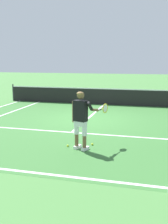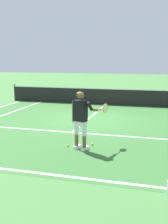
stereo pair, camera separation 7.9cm
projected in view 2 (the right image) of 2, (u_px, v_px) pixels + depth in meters
ground_plane at (88, 119)px, 11.94m from camera, size 80.00×80.00×0.00m
court_inner_surface at (83, 124)px, 11.05m from camera, size 10.98×10.40×0.00m
line_baseline at (25, 171)px, 6.31m from camera, size 10.98×0.10×0.01m
line_service at (72, 132)px, 9.72m from camera, size 8.23×0.10×0.01m
line_centre_service at (93, 115)px, 12.75m from camera, size 0.10×6.40×0.01m
tennis_net at (106, 96)px, 15.68m from camera, size 11.96×0.08×1.07m
tennis_player at (81, 117)px, 7.70m from camera, size 0.92×1.01×1.71m
tennis_ball_near_feet at (68, 146)px, 8.12m from camera, size 0.07×0.07×0.07m
tennis_ball_by_baseline at (92, 144)px, 8.26m from camera, size 0.07×0.07×0.07m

